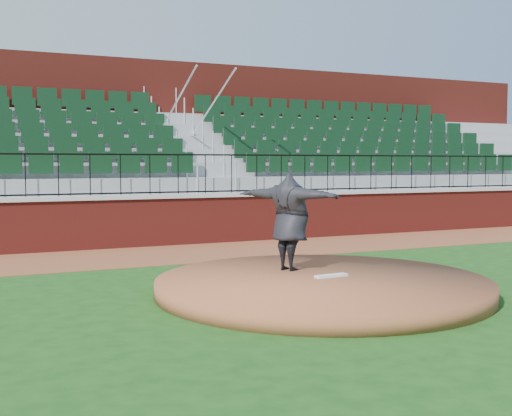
# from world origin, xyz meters

# --- Properties ---
(ground) EXTENTS (90.00, 90.00, 0.00)m
(ground) POSITION_xyz_m (0.00, 0.00, 0.00)
(ground) COLOR #164112
(ground) RESTS_ON ground
(warning_track) EXTENTS (34.00, 3.20, 0.01)m
(warning_track) POSITION_xyz_m (0.00, 5.40, 0.01)
(warning_track) COLOR brown
(warning_track) RESTS_ON ground
(field_wall) EXTENTS (34.00, 0.35, 1.20)m
(field_wall) POSITION_xyz_m (0.00, 7.00, 0.60)
(field_wall) COLOR maroon
(field_wall) RESTS_ON ground
(wall_cap) EXTENTS (34.00, 0.45, 0.10)m
(wall_cap) POSITION_xyz_m (0.00, 7.00, 1.25)
(wall_cap) COLOR #B7B7B7
(wall_cap) RESTS_ON field_wall
(wall_railing) EXTENTS (34.00, 0.05, 1.00)m
(wall_railing) POSITION_xyz_m (0.00, 7.00, 1.80)
(wall_railing) COLOR black
(wall_railing) RESTS_ON wall_cap
(seating_stands) EXTENTS (34.00, 5.10, 4.60)m
(seating_stands) POSITION_xyz_m (0.00, 9.72, 2.30)
(seating_stands) COLOR gray
(seating_stands) RESTS_ON ground
(concourse_wall) EXTENTS (34.00, 0.50, 5.50)m
(concourse_wall) POSITION_xyz_m (0.00, 12.52, 2.75)
(concourse_wall) COLOR maroon
(concourse_wall) RESTS_ON ground
(pitchers_mound) EXTENTS (5.35, 5.35, 0.25)m
(pitchers_mound) POSITION_xyz_m (0.49, 0.04, 0.12)
(pitchers_mound) COLOR brown
(pitchers_mound) RESTS_ON ground
(pitching_rubber) EXTENTS (0.58, 0.18, 0.04)m
(pitching_rubber) POSITION_xyz_m (0.68, 0.07, 0.27)
(pitching_rubber) COLOR white
(pitching_rubber) RESTS_ON pitchers_mound
(pitcher) EXTENTS (1.45, 2.09, 1.68)m
(pitcher) POSITION_xyz_m (0.39, 0.95, 1.09)
(pitcher) COLOR black
(pitcher) RESTS_ON pitchers_mound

